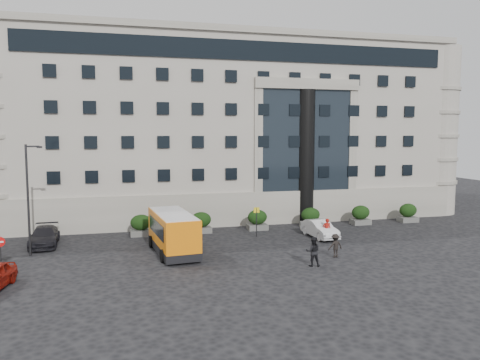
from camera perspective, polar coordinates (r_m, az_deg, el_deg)
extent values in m
plane|color=black|center=(34.17, -4.60, -9.18)|extent=(120.00, 120.00, 0.00)
cube|color=#9C9589|center=(55.77, -2.36, 5.92)|extent=(44.00, 24.00, 18.00)
cylinder|color=black|center=(46.35, 7.95, 2.84)|extent=(1.80, 1.80, 13.00)
cube|color=#545452|center=(41.29, -11.95, -6.33)|extent=(1.80, 1.20, 0.50)
ellipsoid|color=black|center=(41.11, -11.97, -5.07)|extent=(1.80, 1.26, 1.34)
cube|color=#545452|center=(41.79, -4.77, -6.08)|extent=(1.80, 1.20, 0.50)
ellipsoid|color=black|center=(41.62, -4.78, -4.84)|extent=(1.80, 1.26, 1.34)
cube|color=#545452|center=(42.93, 2.13, -5.75)|extent=(1.80, 1.20, 0.50)
ellipsoid|color=black|center=(42.76, 2.13, -4.54)|extent=(1.80, 1.26, 1.34)
cube|color=#545452|center=(44.65, 8.58, -5.36)|extent=(1.80, 1.20, 0.50)
ellipsoid|color=black|center=(44.48, 8.59, -4.20)|extent=(1.80, 1.26, 1.34)
cube|color=#545452|center=(46.88, 14.47, -4.95)|extent=(1.80, 1.20, 0.50)
ellipsoid|color=black|center=(46.72, 14.50, -3.84)|extent=(1.80, 1.26, 1.34)
cube|color=#545452|center=(49.56, 19.77, -4.54)|extent=(1.80, 1.20, 0.50)
ellipsoid|color=black|center=(49.41, 19.81, -3.49)|extent=(1.80, 1.26, 1.34)
cylinder|color=#262628|center=(36.48, -24.42, -2.31)|extent=(0.16, 0.16, 8.00)
cylinder|color=#262628|center=(36.11, -23.97, 3.76)|extent=(0.90, 0.12, 0.12)
cube|color=black|center=(36.03, -23.26, 3.71)|extent=(0.35, 0.18, 0.14)
cylinder|color=#262628|center=(39.85, 2.02, -5.17)|extent=(0.08, 0.08, 2.50)
cube|color=yellow|center=(39.67, 2.03, -3.69)|extent=(0.50, 0.06, 0.45)
cylinder|color=#262628|center=(33.35, -27.15, -8.21)|extent=(0.08, 0.08, 2.20)
cylinder|color=red|center=(33.10, -27.24, -6.72)|extent=(0.64, 0.05, 0.64)
cube|color=white|center=(33.06, -27.25, -6.74)|extent=(0.45, 0.04, 0.10)
cube|color=orange|center=(34.74, -8.16, -6.01)|extent=(3.16, 7.31, 2.39)
cube|color=black|center=(35.03, -8.13, -8.09)|extent=(3.21, 7.36, 0.55)
cube|color=black|center=(34.70, -8.17, -5.64)|extent=(3.06, 5.77, 1.06)
cube|color=silver|center=(34.53, -8.19, -4.15)|extent=(3.00, 6.95, 0.18)
cylinder|color=black|center=(32.64, -9.40, -9.13)|extent=(0.37, 0.92, 0.90)
cylinder|color=black|center=(33.16, -5.22, -8.84)|extent=(0.37, 0.92, 0.90)
cylinder|color=black|center=(36.98, -10.74, -7.39)|extent=(0.37, 0.92, 0.90)
cylinder|color=black|center=(37.44, -7.03, -7.17)|extent=(0.37, 0.92, 0.90)
cube|color=maroon|center=(48.15, -25.32, -3.21)|extent=(2.75, 4.19, 2.86)
cube|color=maroon|center=(45.36, -26.12, -4.34)|extent=(2.57, 1.90, 1.94)
cube|color=black|center=(44.53, -26.38, -4.01)|extent=(2.17, 0.18, 0.91)
cylinder|color=black|center=(45.34, -24.49, -5.35)|extent=(0.32, 0.97, 0.96)
cylinder|color=black|center=(49.52, -26.45, -4.54)|extent=(0.32, 0.97, 0.96)
cylinder|color=black|center=(48.97, -23.58, -4.53)|extent=(0.32, 0.97, 0.96)
imported|color=black|center=(39.91, -22.75, -6.35)|extent=(2.29, 5.16, 1.47)
imported|color=black|center=(46.76, -26.56, -4.92)|extent=(2.64, 4.80, 1.27)
imported|color=silver|center=(40.25, 9.69, -5.89)|extent=(1.86, 4.56, 1.47)
imported|color=maroon|center=(39.25, 10.54, -5.94)|extent=(0.76, 0.61, 1.82)
imported|color=black|center=(31.61, 8.89, -8.60)|extent=(1.11, 0.96, 1.97)
imported|color=black|center=(34.10, 11.54, -7.84)|extent=(1.16, 0.77, 1.69)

